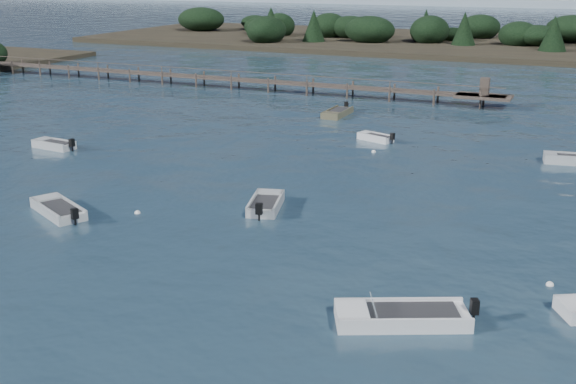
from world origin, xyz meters
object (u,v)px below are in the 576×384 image
at_px(tender_far_white, 375,139).
at_px(tender_far_grey_b, 570,161).
at_px(tender_far_grey, 54,146).
at_px(jetty, 235,80).
at_px(dinghy_extra_b, 337,114).
at_px(dinghy_extra_a, 266,206).
at_px(dinghy_mid_grey, 58,211).
at_px(dinghy_mid_white_a, 401,319).

xyz_separation_m(tender_far_white, tender_far_grey_b, (13.64, -1.06, 0.03)).
bearing_deg(tender_far_grey_b, tender_far_grey, -162.82).
height_order(tender_far_grey, jetty, jetty).
xyz_separation_m(dinghy_extra_b, tender_far_white, (5.85, -7.72, -0.00)).
bearing_deg(tender_far_white, dinghy_extra_a, -92.11).
xyz_separation_m(dinghy_mid_grey, tender_far_grey_b, (23.86, 21.59, 0.03)).
distance_m(dinghy_mid_grey, tender_far_grey_b, 32.18).
distance_m(dinghy_extra_b, dinghy_mid_grey, 30.69).
distance_m(dinghy_mid_white_a, jetty, 53.28).
height_order(dinghy_mid_grey, tender_far_grey_b, tender_far_grey_b).
distance_m(dinghy_extra_b, jetty, 17.38).
bearing_deg(dinghy_mid_white_a, jetty, 124.42).
xyz_separation_m(tender_far_grey_b, tender_far_grey, (-33.85, -10.47, -0.02)).
bearing_deg(tender_far_white, dinghy_extra_b, 127.15).
relative_size(dinghy_mid_grey, tender_far_grey_b, 1.14).
bearing_deg(dinghy_mid_grey, dinghy_extra_a, 28.23).
height_order(dinghy_extra_a, tender_far_grey, dinghy_extra_a).
bearing_deg(jetty, dinghy_mid_white_a, -55.58).
relative_size(dinghy_extra_b, dinghy_extra_a, 1.15).
bearing_deg(tender_far_grey, dinghy_extra_a, -17.00).
distance_m(tender_far_grey_b, jetty, 38.67).
xyz_separation_m(dinghy_mid_grey, jetty, (-10.44, 39.43, 0.83)).
distance_m(dinghy_extra_b, dinghy_mid_white_a, 38.10).
distance_m(tender_far_white, tender_far_grey, 23.28).
distance_m(dinghy_extra_b, tender_far_grey, 24.02).
height_order(dinghy_mid_white_a, dinghy_extra_a, dinghy_mid_white_a).
bearing_deg(dinghy_extra_b, tender_far_grey_b, -24.26).
relative_size(tender_far_grey_b, dinghy_extra_a, 0.97).
bearing_deg(dinghy_extra_a, dinghy_extra_b, 101.65).
bearing_deg(tender_far_white, dinghy_mid_white_a, -70.84).
bearing_deg(jetty, dinghy_extra_a, -59.72).
relative_size(dinghy_extra_b, jetty, 0.07).
xyz_separation_m(tender_far_white, tender_far_grey, (-20.22, -11.53, 0.01)).
relative_size(dinghy_extra_b, tender_far_grey, 1.25).
bearing_deg(dinghy_extra_b, dinghy_mid_white_a, -66.33).
height_order(dinghy_extra_b, dinghy_extra_a, dinghy_extra_a).
xyz_separation_m(dinghy_mid_white_a, tender_far_grey, (-29.66, 15.64, 0.00)).
xyz_separation_m(tender_far_grey_b, jetty, (-34.30, 17.83, 0.81)).
relative_size(tender_far_white, dinghy_mid_white_a, 0.59).
bearing_deg(tender_far_grey, dinghy_mid_grey, -48.08).
relative_size(dinghy_extra_a, jetty, 0.06).
bearing_deg(tender_far_white, tender_far_grey, -150.30).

